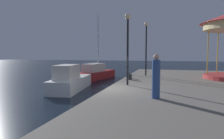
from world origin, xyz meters
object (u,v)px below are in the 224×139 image
Objects in this scene: bollard_south at (130,77)px; lamp_post_mid_promenade at (128,36)px; sailboat_red at (94,73)px; bollard_north at (129,75)px; bollard_center at (130,77)px; motorboat_white at (70,81)px; lamp_post_far_end at (146,39)px; person_mid_promenade at (156,78)px.

lamp_post_mid_promenade is at bearing -82.79° from bollard_south.
bollard_north is (4.50, -4.66, 0.39)m from sailboat_red.
bollard_south is (-0.07, 0.18, 0.00)m from bollard_center.
lamp_post_far_end is (5.04, 3.89, 3.14)m from motorboat_white.
person_mid_promenade is at bearing -81.57° from lamp_post_far_end.
sailboat_red is 1.61× the size of lamp_post_mid_promenade.
lamp_post_far_end is 11.14× the size of bollard_north.
bollard_center is 0.19m from bollard_south.
motorboat_white is 0.78× the size of sailboat_red.
bollard_center and bollard_south have the same top height.
bollard_south and bollard_north have the same top height.
bollard_center is at bearing 96.08° from lamp_post_mid_promenade.
lamp_post_far_end is at bearing 37.62° from motorboat_white.
bollard_north is (-0.51, 3.27, -2.68)m from lamp_post_mid_promenade.
bollard_center is 5.91m from person_mid_promenade.
bollard_south is (-0.32, 2.51, -2.68)m from lamp_post_mid_promenade.
lamp_post_far_end is at bearing 74.93° from bollard_center.
lamp_post_mid_promenade reaches higher than bollard_center.
lamp_post_far_end is 11.14× the size of bollard_south.
motorboat_white is 4.35m from bollard_center.
lamp_post_mid_promenade reaches higher than person_mid_promenade.
sailboat_red is at bearing 134.00° from bollard_north.
bollard_south is (4.17, 1.08, 0.31)m from motorboat_white.
lamp_post_far_end is at bearing 72.72° from bollard_south.
bollard_center is (-0.80, -2.98, -2.83)m from lamp_post_far_end.
bollard_center is at bearing -74.11° from bollard_north.
bollard_south is at bearing 97.21° from lamp_post_mid_promenade.
bollard_north is at bearing 109.88° from person_mid_promenade.
lamp_post_far_end is 11.14× the size of bollard_center.
sailboat_red is 16.91× the size of bollard_south.
bollard_center is at bearing 12.06° from motorboat_white.
bollard_south is 0.78m from bollard_north.
sailboat_red is at bearing 130.42° from bollard_center.
lamp_post_far_end reaches higher than bollard_north.
lamp_post_mid_promenade is 0.94× the size of lamp_post_far_end.
motorboat_white is at bearing 143.92° from person_mid_promenade.
bollard_south is (4.69, -5.41, 0.39)m from sailboat_red.
bollard_center is 0.22× the size of person_mid_promenade.
motorboat_white is 5.58m from lamp_post_mid_promenade.
bollard_north is at bearing 24.85° from motorboat_white.
motorboat_white is at bearing -167.94° from bollard_center.
person_mid_promenade is (6.30, -4.59, 0.98)m from motorboat_white.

